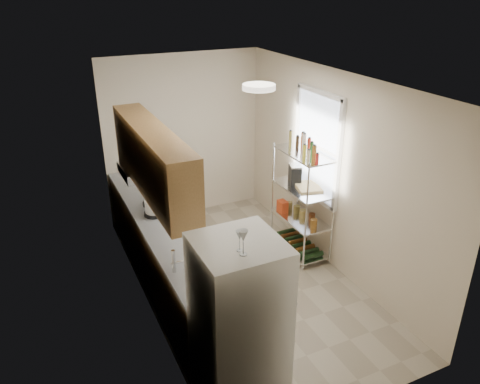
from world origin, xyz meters
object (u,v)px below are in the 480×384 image
(refrigerator, at_px, (239,328))
(frying_pan_large, at_px, (154,213))
(rice_cooker, at_px, (155,207))
(cutting_board, at_px, (308,187))
(espresso_machine, at_px, (295,174))

(refrigerator, height_order, frying_pan_large, refrigerator)
(rice_cooker, height_order, frying_pan_large, rice_cooker)
(cutting_board, bearing_deg, espresso_machine, 106.93)
(refrigerator, relative_size, frying_pan_large, 6.77)
(frying_pan_large, bearing_deg, refrigerator, -81.56)
(rice_cooker, relative_size, frying_pan_large, 0.98)
(refrigerator, height_order, espresso_machine, refrigerator)
(frying_pan_large, height_order, espresso_machine, espresso_machine)
(refrigerator, distance_m, cutting_board, 2.75)
(rice_cooker, xyz_separation_m, cutting_board, (2.03, -0.32, 0.03))
(refrigerator, xyz_separation_m, frying_pan_large, (-0.10, 2.26, 0.08))
(cutting_board, relative_size, espresso_machine, 1.57)
(cutting_board, bearing_deg, frying_pan_large, 171.24)
(cutting_board, height_order, espresso_machine, espresso_machine)
(frying_pan_large, distance_m, espresso_machine, 1.99)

